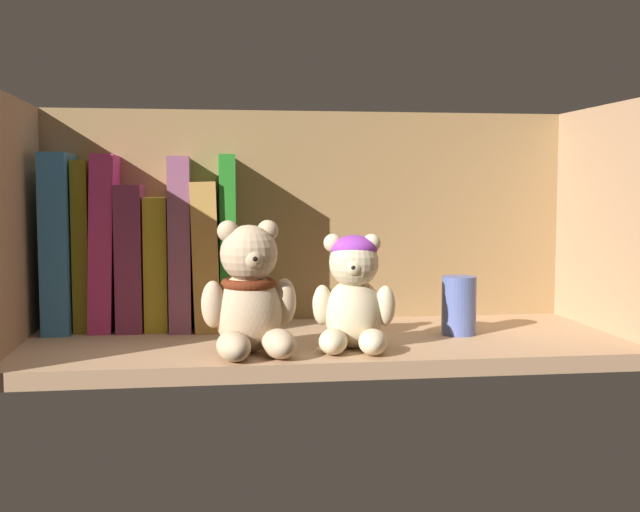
{
  "coord_description": "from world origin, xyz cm",
  "views": [
    {
      "loc": [
        -14.36,
        -99.33,
        20.82
      ],
      "look_at": [
        -0.64,
        0.0,
        12.35
      ],
      "focal_mm": 45.31,
      "sensor_mm": 36.0,
      "label": 1
    }
  ],
  "objects_px": {
    "book_6": "(205,254)",
    "teddy_bear_larger": "(250,297)",
    "book_2": "(106,242)",
    "book_3": "(132,257)",
    "book_1": "(85,245)",
    "book_5": "(181,242)",
    "book_0": "(62,242)",
    "book_7": "(227,241)",
    "pillar_candle": "(459,306)",
    "teddy_bear_smaller": "(354,295)",
    "book_4": "(158,262)"
  },
  "relations": [
    {
      "from": "book_6",
      "to": "teddy_bear_larger",
      "type": "bearing_deg",
      "value": -75.74
    },
    {
      "from": "book_2",
      "to": "book_3",
      "type": "xyz_separation_m",
      "value": [
        0.03,
        0.0,
        -0.02
      ]
    },
    {
      "from": "book_1",
      "to": "book_5",
      "type": "height_order",
      "value": "book_5"
    },
    {
      "from": "book_0",
      "to": "book_2",
      "type": "distance_m",
      "value": 0.06
    },
    {
      "from": "book_2",
      "to": "book_0",
      "type": "bearing_deg",
      "value": 180.0
    },
    {
      "from": "book_7",
      "to": "book_0",
      "type": "bearing_deg",
      "value": 180.0
    },
    {
      "from": "teddy_bear_larger",
      "to": "pillar_candle",
      "type": "height_order",
      "value": "teddy_bear_larger"
    },
    {
      "from": "book_1",
      "to": "book_7",
      "type": "height_order",
      "value": "book_7"
    },
    {
      "from": "book_5",
      "to": "teddy_bear_smaller",
      "type": "distance_m",
      "value": 0.28
    },
    {
      "from": "book_5",
      "to": "book_6",
      "type": "bearing_deg",
      "value": 0.0
    },
    {
      "from": "book_7",
      "to": "pillar_candle",
      "type": "relative_size",
      "value": 3.08
    },
    {
      "from": "book_3",
      "to": "teddy_bear_smaller",
      "type": "bearing_deg",
      "value": -34.88
    },
    {
      "from": "pillar_candle",
      "to": "book_4",
      "type": "bearing_deg",
      "value": 163.17
    },
    {
      "from": "book_3",
      "to": "book_4",
      "type": "height_order",
      "value": "book_3"
    },
    {
      "from": "book_0",
      "to": "book_5",
      "type": "relative_size",
      "value": 1.02
    },
    {
      "from": "book_3",
      "to": "pillar_candle",
      "type": "distance_m",
      "value": 0.44
    },
    {
      "from": "pillar_candle",
      "to": "book_6",
      "type": "bearing_deg",
      "value": 160.06
    },
    {
      "from": "book_1",
      "to": "book_7",
      "type": "xyz_separation_m",
      "value": [
        0.19,
        -0.0,
        0.0
      ]
    },
    {
      "from": "book_1",
      "to": "teddy_bear_larger",
      "type": "distance_m",
      "value": 0.29
    },
    {
      "from": "teddy_bear_larger",
      "to": "pillar_candle",
      "type": "bearing_deg",
      "value": 16.5
    },
    {
      "from": "book_1",
      "to": "book_2",
      "type": "relative_size",
      "value": 0.97
    },
    {
      "from": "book_5",
      "to": "teddy_bear_larger",
      "type": "distance_m",
      "value": 0.22
    },
    {
      "from": "book_2",
      "to": "teddy_bear_larger",
      "type": "xyz_separation_m",
      "value": [
        0.18,
        -0.2,
        -0.05
      ]
    },
    {
      "from": "book_2",
      "to": "book_6",
      "type": "distance_m",
      "value": 0.13
    },
    {
      "from": "book_2",
      "to": "teddy_bear_smaller",
      "type": "bearing_deg",
      "value": -31.78
    },
    {
      "from": "book_1",
      "to": "teddy_bear_smaller",
      "type": "bearing_deg",
      "value": -29.62
    },
    {
      "from": "book_0",
      "to": "teddy_bear_smaller",
      "type": "height_order",
      "value": "book_0"
    },
    {
      "from": "book_0",
      "to": "pillar_candle",
      "type": "distance_m",
      "value": 0.53
    },
    {
      "from": "book_3",
      "to": "pillar_candle",
      "type": "height_order",
      "value": "book_3"
    },
    {
      "from": "book_1",
      "to": "teddy_bear_smaller",
      "type": "height_order",
      "value": "book_1"
    },
    {
      "from": "book_2",
      "to": "book_3",
      "type": "distance_m",
      "value": 0.04
    },
    {
      "from": "book_5",
      "to": "book_7",
      "type": "height_order",
      "value": "book_7"
    },
    {
      "from": "book_7",
      "to": "book_1",
      "type": "bearing_deg",
      "value": 180.0
    },
    {
      "from": "book_2",
      "to": "book_7",
      "type": "height_order",
      "value": "same"
    },
    {
      "from": "book_1",
      "to": "book_6",
      "type": "height_order",
      "value": "book_1"
    },
    {
      "from": "book_7",
      "to": "teddy_bear_larger",
      "type": "bearing_deg",
      "value": -83.94
    },
    {
      "from": "book_0",
      "to": "book_3",
      "type": "bearing_deg",
      "value": -0.0
    },
    {
      "from": "book_5",
      "to": "book_6",
      "type": "xyz_separation_m",
      "value": [
        0.03,
        0.0,
        -0.02
      ]
    },
    {
      "from": "book_4",
      "to": "pillar_candle",
      "type": "height_order",
      "value": "book_4"
    },
    {
      "from": "book_2",
      "to": "book_3",
      "type": "relative_size",
      "value": 1.21
    },
    {
      "from": "book_4",
      "to": "book_7",
      "type": "xyz_separation_m",
      "value": [
        0.09,
        -0.0,
        0.03
      ]
    },
    {
      "from": "book_3",
      "to": "teddy_bear_smaller",
      "type": "height_order",
      "value": "book_3"
    },
    {
      "from": "book_7",
      "to": "book_6",
      "type": "bearing_deg",
      "value": 180.0
    },
    {
      "from": "book_1",
      "to": "book_6",
      "type": "bearing_deg",
      "value": -0.0
    },
    {
      "from": "teddy_bear_smaller",
      "to": "book_3",
      "type": "bearing_deg",
      "value": 145.12
    },
    {
      "from": "book_1",
      "to": "book_6",
      "type": "xyz_separation_m",
      "value": [
        0.16,
        -0.0,
        -0.01
      ]
    },
    {
      "from": "book_6",
      "to": "pillar_candle",
      "type": "distance_m",
      "value": 0.35
    },
    {
      "from": "book_0",
      "to": "book_2",
      "type": "height_order",
      "value": "book_0"
    },
    {
      "from": "book_5",
      "to": "book_7",
      "type": "xyz_separation_m",
      "value": [
        0.06,
        0.0,
        0.0
      ]
    },
    {
      "from": "book_0",
      "to": "teddy_bear_larger",
      "type": "height_order",
      "value": "book_0"
    }
  ]
}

